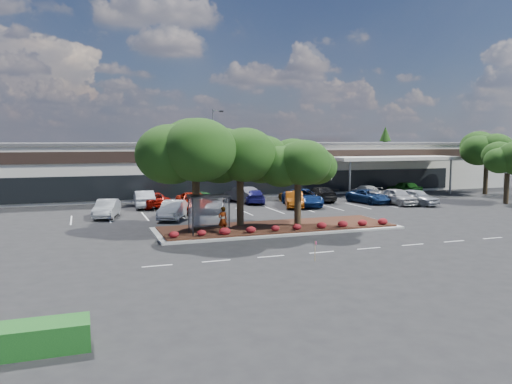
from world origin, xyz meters
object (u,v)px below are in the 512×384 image
object	(u,v)px
light_pole	(214,159)
car_0	(107,209)
car_1	(173,210)
survey_stake	(315,248)

from	to	relation	value
light_pole	car_0	distance (m)	17.03
car_0	light_pole	bearing A→B (deg)	55.69
car_0	car_1	xyz separation A→B (m)	(5.17, -2.74, 0.01)
light_pole	car_1	distance (m)	16.02
light_pole	survey_stake	distance (m)	31.33
car_0	car_1	bearing A→B (deg)	-14.03
light_pole	car_0	world-z (taller)	light_pole
light_pole	car_0	size ratio (longest dim) A/B	2.16
light_pole	survey_stake	bearing A→B (deg)	-94.59
light_pole	car_1	bearing A→B (deg)	-117.60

